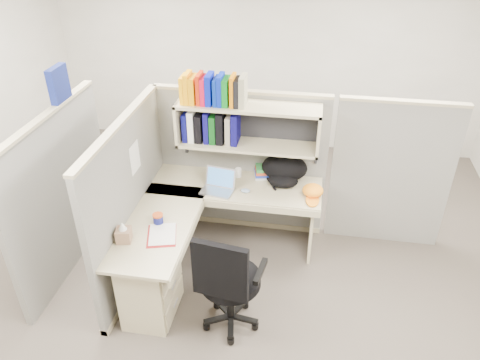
% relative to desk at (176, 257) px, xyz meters
% --- Properties ---
extents(ground, '(6.00, 6.00, 0.00)m').
position_rel_desk_xyz_m(ground, '(0.41, 0.29, -0.44)').
color(ground, '#38322B').
rests_on(ground, ground).
extents(room_shell, '(6.00, 6.00, 6.00)m').
position_rel_desk_xyz_m(room_shell, '(0.41, 0.29, 1.18)').
color(room_shell, '#ABA79A').
rests_on(room_shell, ground).
extents(cubicle, '(3.79, 1.84, 1.95)m').
position_rel_desk_xyz_m(cubicle, '(0.04, 0.74, 0.47)').
color(cubicle, '#5F5F5A').
rests_on(cubicle, ground).
extents(desk, '(1.74, 1.75, 0.73)m').
position_rel_desk_xyz_m(desk, '(0.00, 0.00, 0.00)').
color(desk, tan).
rests_on(desk, ground).
extents(laptop, '(0.36, 0.36, 0.22)m').
position_rel_desk_xyz_m(laptop, '(0.25, 0.70, 0.40)').
color(laptop, '#ADADB1').
rests_on(laptop, desk).
extents(backpack, '(0.53, 0.45, 0.28)m').
position_rel_desk_xyz_m(backpack, '(0.88, 0.99, 0.43)').
color(backpack, black).
rests_on(backpack, desk).
extents(orange_cap, '(0.21, 0.25, 0.11)m').
position_rel_desk_xyz_m(orange_cap, '(1.19, 0.80, 0.35)').
color(orange_cap, orange).
rests_on(orange_cap, desk).
extents(snack_canister, '(0.09, 0.09, 0.09)m').
position_rel_desk_xyz_m(snack_canister, '(-0.17, 0.11, 0.34)').
color(snack_canister, navy).
rests_on(snack_canister, desk).
extents(tissue_box, '(0.14, 0.14, 0.19)m').
position_rel_desk_xyz_m(tissue_box, '(-0.38, -0.18, 0.39)').
color(tissue_box, '#957054').
rests_on(tissue_box, desk).
extents(mouse, '(0.10, 0.07, 0.04)m').
position_rel_desk_xyz_m(mouse, '(0.53, 0.74, 0.31)').
color(mouse, '#839BBA').
rests_on(mouse, desk).
extents(paper_cup, '(0.08, 0.08, 0.09)m').
position_rel_desk_xyz_m(paper_cup, '(0.40, 1.03, 0.34)').
color(paper_cup, white).
rests_on(paper_cup, desk).
extents(book_stack, '(0.21, 0.25, 0.11)m').
position_rel_desk_xyz_m(book_stack, '(0.65, 1.10, 0.35)').
color(book_stack, gray).
rests_on(book_stack, desk).
extents(loose_paper, '(0.30, 0.35, 0.00)m').
position_rel_desk_xyz_m(loose_paper, '(-0.08, -0.04, 0.29)').
color(loose_paper, white).
rests_on(loose_paper, desk).
extents(task_chair, '(0.59, 0.55, 1.08)m').
position_rel_desk_xyz_m(task_chair, '(0.56, -0.33, -0.06)').
color(task_chair, black).
rests_on(task_chair, ground).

